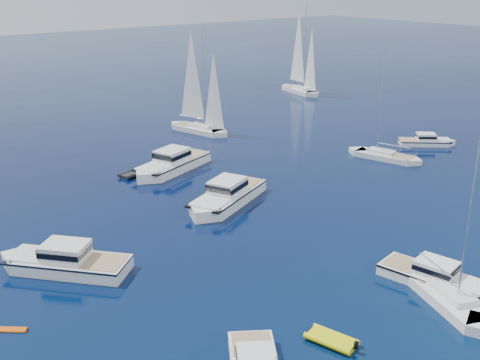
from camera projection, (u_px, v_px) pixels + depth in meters
name	position (u px, v px, depth m)	size (l,w,h in m)	color
ground	(459.00, 298.00, 39.78)	(400.00, 400.00, 0.00)	#072749
motor_cruiser_near	(437.00, 285.00, 41.38)	(2.76, 9.03, 2.37)	white
motor_cruiser_centre	(226.00, 204.00, 56.03)	(3.57, 11.66, 3.06)	white
motor_cruiser_far_r	(426.00, 145.00, 75.08)	(2.31, 7.56, 1.98)	white
motor_cruiser_far_l	(65.00, 270.00, 43.53)	(3.30, 10.78, 2.83)	silver
motor_cruiser_distant	(171.00, 170.00, 65.48)	(3.60, 11.76, 3.09)	white
sailboat_fore	(446.00, 300.00, 39.50)	(2.80, 10.76, 15.81)	white
sailboat_mid_r	(384.00, 159.00, 69.61)	(2.51, 9.67, 14.21)	silver
sailboat_sails_r	(199.00, 132.00, 81.42)	(2.78, 10.71, 15.74)	white
sailboat_sails_far	(300.00, 93.00, 108.03)	(2.96, 11.40, 16.75)	white
tender_yellow	(331.00, 343.00, 34.95)	(1.80, 3.20, 0.95)	yellow
tender_grey_far	(134.00, 175.00, 63.92)	(1.95, 3.53, 0.95)	black
kayak_orange	(3.00, 330.00, 36.22)	(0.56, 3.01, 0.30)	#D9540A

